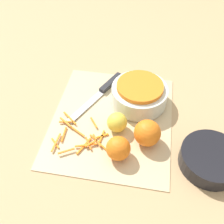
{
  "coord_description": "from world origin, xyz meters",
  "views": [
    {
      "loc": [
        0.54,
        0.09,
        0.64
      ],
      "look_at": [
        0.0,
        0.0,
        0.04
      ],
      "focal_mm": 42.0,
      "sensor_mm": 36.0,
      "label": 1
    }
  ],
  "objects_px": {
    "knife": "(105,88)",
    "orange_right": "(118,148)",
    "lemon": "(117,122)",
    "bowl_dark": "(211,159)",
    "bowl_speckled": "(139,94)",
    "orange_left": "(147,133)"
  },
  "relations": [
    {
      "from": "bowl_dark",
      "to": "orange_right",
      "type": "xyz_separation_m",
      "value": [
        0.02,
        -0.25,
        0.02
      ]
    },
    {
      "from": "knife",
      "to": "orange_right",
      "type": "bearing_deg",
      "value": 44.99
    },
    {
      "from": "knife",
      "to": "lemon",
      "type": "bearing_deg",
      "value": 48.86
    },
    {
      "from": "orange_left",
      "to": "orange_right",
      "type": "bearing_deg",
      "value": -49.6
    },
    {
      "from": "bowl_speckled",
      "to": "bowl_dark",
      "type": "xyz_separation_m",
      "value": [
        0.2,
        0.22,
        -0.02
      ]
    },
    {
      "from": "orange_left",
      "to": "lemon",
      "type": "distance_m",
      "value": 0.1
    },
    {
      "from": "knife",
      "to": "bowl_speckled",
      "type": "bearing_deg",
      "value": 98.45
    },
    {
      "from": "orange_left",
      "to": "lemon",
      "type": "xyz_separation_m",
      "value": [
        -0.03,
        -0.09,
        -0.01
      ]
    },
    {
      "from": "bowl_speckled",
      "to": "bowl_dark",
      "type": "height_order",
      "value": "bowl_speckled"
    },
    {
      "from": "orange_left",
      "to": "lemon",
      "type": "bearing_deg",
      "value": -108.75
    },
    {
      "from": "bowl_dark",
      "to": "orange_right",
      "type": "distance_m",
      "value": 0.25
    },
    {
      "from": "orange_right",
      "to": "lemon",
      "type": "xyz_separation_m",
      "value": [
        -0.09,
        -0.02,
        -0.0
      ]
    },
    {
      "from": "lemon",
      "to": "orange_right",
      "type": "bearing_deg",
      "value": 10.98
    },
    {
      "from": "bowl_speckled",
      "to": "knife",
      "type": "distance_m",
      "value": 0.13
    },
    {
      "from": "knife",
      "to": "lemon",
      "type": "distance_m",
      "value": 0.18
    },
    {
      "from": "bowl_dark",
      "to": "orange_left",
      "type": "height_order",
      "value": "orange_left"
    },
    {
      "from": "bowl_dark",
      "to": "orange_right",
      "type": "bearing_deg",
      "value": -85.56
    },
    {
      "from": "bowl_speckled",
      "to": "knife",
      "type": "bearing_deg",
      "value": -108.24
    },
    {
      "from": "bowl_speckled",
      "to": "orange_left",
      "type": "xyz_separation_m",
      "value": [
        0.16,
        0.04,
        0.0
      ]
    },
    {
      "from": "bowl_dark",
      "to": "orange_right",
      "type": "relative_size",
      "value": 2.45
    },
    {
      "from": "orange_left",
      "to": "lemon",
      "type": "height_order",
      "value": "orange_left"
    },
    {
      "from": "bowl_dark",
      "to": "bowl_speckled",
      "type": "bearing_deg",
      "value": -133.08
    }
  ]
}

